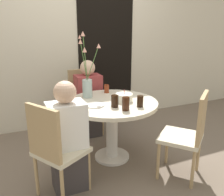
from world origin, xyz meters
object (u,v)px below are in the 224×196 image
object	(u,v)px
birthday_cake	(124,98)
flower_vase	(87,81)
chair_right_flank	(84,98)
chair_near_front	(54,147)
drink_glass_1	(107,89)
side_plate	(95,105)
drink_glass_3	(126,104)
person_boy	(68,141)
chair_left_flank	(189,132)
person_woman	(89,101)
drink_glass_2	(115,101)
drink_glass_0	(140,101)

from	to	relation	value
birthday_cake	flower_vase	xyz separation A→B (m)	(-0.32, 0.32, 0.16)
chair_right_flank	flower_vase	size ratio (longest dim) A/B	1.21
chair_near_front	drink_glass_1	bearing A→B (deg)	-76.71
chair_near_front	birthday_cake	size ratio (longest dim) A/B	4.82
side_plate	drink_glass_3	size ratio (longest dim) A/B	1.46
chair_right_flank	person_boy	distance (m)	1.33
birthday_cake	drink_glass_3	xyz separation A→B (m)	(-0.12, -0.27, 0.03)
chair_left_flank	drink_glass_1	size ratio (longest dim) A/B	8.85
drink_glass_1	person_woman	world-z (taller)	person_woman
chair_near_front	drink_glass_1	xyz separation A→B (m)	(0.82, 0.78, 0.24)
drink_glass_1	person_woman	size ratio (longest dim) A/B	0.10
side_plate	person_woman	world-z (taller)	person_woman
side_plate	drink_glass_2	distance (m)	0.22
person_woman	person_boy	size ratio (longest dim) A/B	1.00
drink_glass_3	person_boy	size ratio (longest dim) A/B	0.13
chair_left_flank	drink_glass_2	bearing A→B (deg)	-78.56
birthday_cake	person_woman	world-z (taller)	person_woman
chair_left_flank	drink_glass_2	world-z (taller)	chair_left_flank
drink_glass_3	drink_glass_2	bearing A→B (deg)	112.41
birthday_cake	side_plate	size ratio (longest dim) A/B	0.94
drink_glass_2	flower_vase	bearing A→B (deg)	108.41
chair_right_flank	person_boy	xyz separation A→B (m)	(-0.55, -1.21, -0.01)
flower_vase	drink_glass_0	distance (m)	0.69
birthday_cake	person_woman	xyz separation A→B (m)	(-0.17, 0.75, -0.24)
person_woman	birthday_cake	bearing A→B (deg)	-77.12
drink_glass_1	drink_glass_3	distance (m)	0.67
chair_left_flank	person_boy	bearing A→B (deg)	-54.59
flower_vase	drink_glass_3	bearing A→B (deg)	-70.63
drink_glass_0	drink_glass_1	world-z (taller)	drink_glass_0
chair_right_flank	person_boy	world-z (taller)	person_boy
side_plate	drink_glass_2	world-z (taller)	drink_glass_2
chair_right_flank	chair_left_flank	bearing A→B (deg)	-72.08
side_plate	person_boy	world-z (taller)	person_boy
flower_vase	person_boy	distance (m)	0.84
drink_glass_3	flower_vase	bearing A→B (deg)	109.37
drink_glass_3	chair_near_front	bearing A→B (deg)	-171.38
flower_vase	side_plate	world-z (taller)	flower_vase
birthday_cake	drink_glass_0	size ratio (longest dim) A/B	1.56
chair_left_flank	flower_vase	world-z (taller)	flower_vase
chair_left_flank	side_plate	xyz separation A→B (m)	(-0.77, 0.60, 0.19)
drink_glass_1	chair_left_flank	bearing A→B (deg)	-65.34
drink_glass_1	drink_glass_2	xyz separation A→B (m)	(-0.13, -0.53, 0.01)
drink_glass_3	person_woman	world-z (taller)	person_woman
chair_right_flank	side_plate	size ratio (longest dim) A/B	4.52
chair_near_front	drink_glass_2	xyz separation A→B (m)	(0.69, 0.25, 0.25)
chair_left_flank	birthday_cake	distance (m)	0.78
chair_near_front	drink_glass_2	distance (m)	0.78
chair_near_front	side_plate	xyz separation A→B (m)	(0.52, 0.37, 0.19)
drink_glass_2	person_boy	distance (m)	0.64
chair_right_flank	side_plate	world-z (taller)	chair_right_flank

